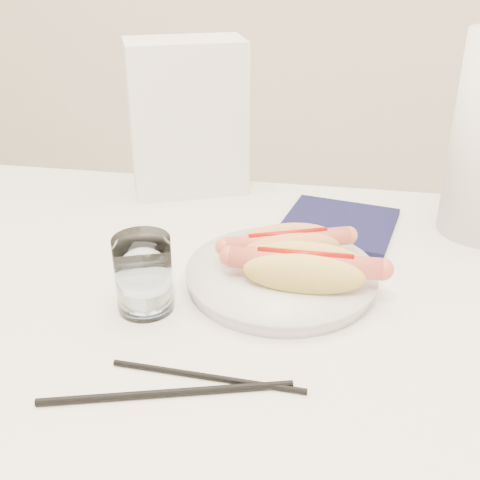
% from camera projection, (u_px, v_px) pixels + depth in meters
% --- Properties ---
extents(table, '(1.20, 0.80, 0.75)m').
position_uv_depth(table, '(240.00, 343.00, 0.76)').
color(table, white).
rests_on(table, ground).
extents(plate, '(0.29, 0.29, 0.02)m').
position_uv_depth(plate, '(281.00, 278.00, 0.77)').
color(plate, silver).
rests_on(plate, table).
extents(hotdog_left, '(0.16, 0.11, 0.05)m').
position_uv_depth(hotdog_left, '(287.00, 246.00, 0.78)').
color(hotdog_left, tan).
rests_on(hotdog_left, plate).
extents(hotdog_right, '(0.18, 0.07, 0.05)m').
position_uv_depth(hotdog_right, '(305.00, 268.00, 0.73)').
color(hotdog_right, '#E4BF59').
rests_on(hotdog_right, plate).
extents(water_glass, '(0.07, 0.07, 0.09)m').
position_uv_depth(water_glass, '(144.00, 274.00, 0.71)').
color(water_glass, white).
rests_on(water_glass, table).
extents(chopstick_near, '(0.24, 0.08, 0.01)m').
position_uv_depth(chopstick_near, '(167.00, 393.00, 0.59)').
color(chopstick_near, black).
rests_on(chopstick_near, table).
extents(chopstick_far, '(0.20, 0.02, 0.01)m').
position_uv_depth(chopstick_far, '(208.00, 377.00, 0.61)').
color(chopstick_far, black).
rests_on(chopstick_far, table).
extents(napkin_box, '(0.22, 0.17, 0.25)m').
position_uv_depth(napkin_box, '(187.00, 118.00, 1.01)').
color(napkin_box, silver).
rests_on(napkin_box, table).
extents(navy_napkin, '(0.19, 0.19, 0.01)m').
position_uv_depth(navy_napkin, '(338.00, 224.00, 0.92)').
color(navy_napkin, '#101133').
rests_on(navy_napkin, table).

